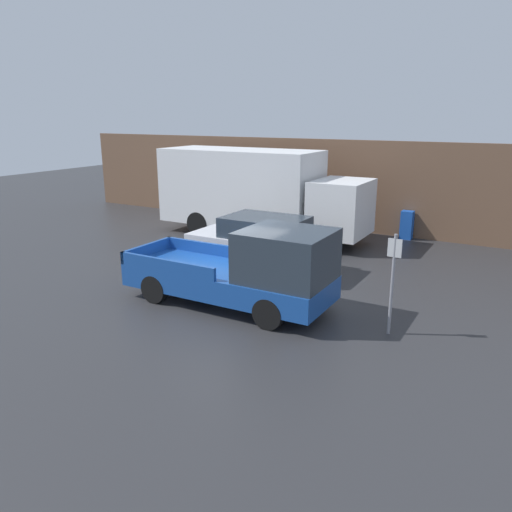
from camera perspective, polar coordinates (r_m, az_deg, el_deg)
ground_plane at (r=13.33m, az=-3.28°, el=-4.81°), size 60.00×60.00×0.00m
building_wall at (r=21.07m, az=10.63°, el=7.87°), size 28.00×0.15×3.71m
pickup_truck at (r=12.35m, az=-0.89°, el=-1.71°), size 5.38×2.01×2.12m
car at (r=15.53m, az=0.74°, el=1.56°), size 4.50×2.00×1.67m
delivery_truck at (r=19.75m, az=-0.08°, el=7.50°), size 8.35×2.54×3.38m
parking_sign at (r=11.17m, az=15.34°, el=-2.53°), size 0.30×0.07×2.28m
newspaper_box at (r=20.30m, az=16.86°, el=3.41°), size 0.45×0.40×1.10m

